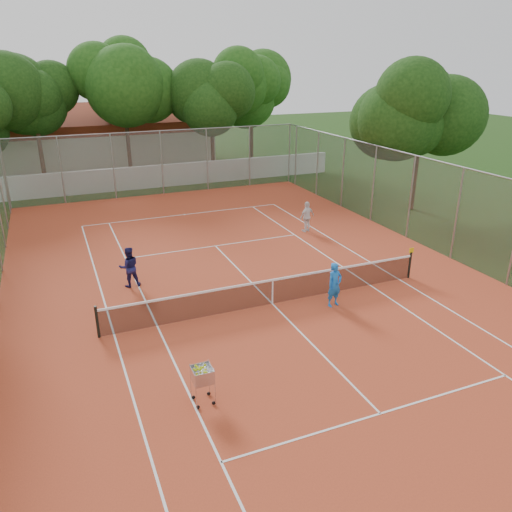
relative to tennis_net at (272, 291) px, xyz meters
name	(u,v)px	position (x,y,z in m)	size (l,w,h in m)	color
ground	(272,304)	(0.00, 0.00, -0.51)	(120.00, 120.00, 0.00)	#17320D
court_pad	(272,304)	(0.00, 0.00, -0.50)	(18.00, 34.00, 0.02)	#B54223
court_lines	(272,304)	(0.00, 0.00, -0.49)	(10.98, 23.78, 0.01)	white
tennis_net	(272,291)	(0.00, 0.00, 0.00)	(11.88, 0.10, 0.98)	black
perimeter_fence	(273,252)	(0.00, 0.00, 1.49)	(18.00, 34.00, 4.00)	slate
boundary_wall	(156,176)	(0.00, 19.00, 0.24)	(26.00, 0.30, 1.50)	white
clubhouse	(105,137)	(-2.00, 29.00, 1.69)	(16.40, 9.00, 4.40)	beige
tropical_trees	(143,107)	(0.00, 22.00, 4.49)	(29.00, 19.00, 10.00)	black
player_near	(335,285)	(1.94, -0.93, 0.31)	(0.58, 0.38, 1.59)	blue
player_far_left	(129,267)	(-4.38, 3.46, 0.30)	(0.76, 0.59, 1.57)	#1B1A4F
player_far_right	(307,217)	(4.92, 6.65, 0.28)	(0.91, 0.38, 1.55)	white
ball_hopper	(203,384)	(-3.86, -4.30, 0.06)	(0.53, 0.53, 1.11)	silver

